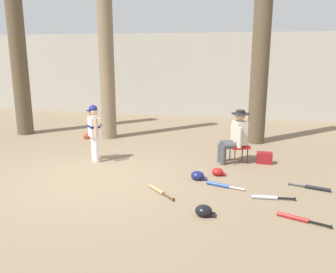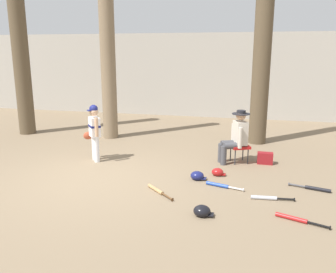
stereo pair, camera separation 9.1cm
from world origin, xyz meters
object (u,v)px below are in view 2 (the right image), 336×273
object	(u,v)px
bat_wood_tan	(157,190)
batting_helmet_black	(202,211)
bat_black_composite	(314,188)
tree_near_player	(108,53)
bat_aluminum_silver	(267,198)
seated_spectator	(236,135)
young_ballplayer	(94,129)
batting_helmet_red	(218,172)
tree_far_left	(19,37)
bat_red_barrel	(295,219)
folding_stool	(239,147)
tree_behind_spectator	(262,56)
bat_blue_youth	(220,185)
handbag_beside_stool	(265,158)
batting_helmet_navy	(197,176)

from	to	relation	value
bat_wood_tan	batting_helmet_black	distance (m)	1.18
bat_black_composite	tree_near_player	bearing A→B (deg)	150.71
bat_aluminum_silver	seated_spectator	bearing A→B (deg)	108.72
young_ballplayer	batting_helmet_red	distance (m)	2.95
tree_far_left	bat_wood_tan	bearing A→B (deg)	-34.92
tree_far_left	bat_red_barrel	xyz separation A→B (m)	(7.43, -4.17, -2.82)
tree_near_player	folding_stool	distance (m)	4.57
tree_behind_spectator	bat_blue_youth	bearing A→B (deg)	-100.53
handbag_beside_stool	bat_wood_tan	bearing A→B (deg)	-131.46
tree_behind_spectator	batting_helmet_navy	distance (m)	4.14
bat_blue_youth	tree_near_player	bearing A→B (deg)	137.89
tree_behind_spectator	batting_helmet_red	bearing A→B (deg)	-104.84
young_ballplayer	batting_helmet_black	distance (m)	3.64
tree_behind_spectator	bat_aluminum_silver	world-z (taller)	tree_behind_spectator
folding_stool	batting_helmet_black	xyz separation A→B (m)	(-0.42, -2.87, -0.29)
bat_red_barrel	bat_aluminum_silver	bearing A→B (deg)	118.86
bat_red_barrel	tree_behind_spectator	bearing A→B (deg)	96.94
bat_blue_youth	batting_helmet_black	distance (m)	1.27
bat_red_barrel	batting_helmet_black	bearing A→B (deg)	-173.37
bat_black_composite	batting_helmet_black	xyz separation A→B (m)	(-1.84, -1.51, 0.05)
bat_aluminum_silver	bat_black_composite	bearing A→B (deg)	37.25
tree_far_left	batting_helmet_black	xyz separation A→B (m)	(6.05, -4.33, -2.78)
bat_aluminum_silver	batting_helmet_red	world-z (taller)	batting_helmet_red
tree_near_player	batting_helmet_navy	bearing A→B (deg)	-43.55
bat_aluminum_silver	batting_helmet_black	world-z (taller)	batting_helmet_black
bat_blue_youth	seated_spectator	bearing A→B (deg)	83.73
tree_near_player	tree_far_left	distance (m)	2.74
tree_behind_spectator	young_ballplayer	world-z (taller)	tree_behind_spectator
tree_near_player	young_ballplayer	size ratio (longest dim) A/B	4.24
tree_behind_spectator	tree_far_left	bearing A→B (deg)	-175.98
bat_aluminum_silver	batting_helmet_red	bearing A→B (deg)	133.13
bat_wood_tan	batting_helmet_black	bearing A→B (deg)	-38.98
tree_far_left	batting_helmet_navy	bearing A→B (deg)	-25.87
young_ballplayer	tree_behind_spectator	bearing A→B (deg)	35.54
bat_red_barrel	batting_helmet_red	distance (m)	2.18
bat_aluminum_silver	batting_helmet_black	size ratio (longest dim) A/B	2.31
folding_stool	tree_far_left	size ratio (longest dim) A/B	0.08
young_ballplayer	bat_black_composite	xyz separation A→B (m)	(4.65, -0.71, -0.71)
bat_aluminum_silver	batting_helmet_red	xyz separation A→B (m)	(-0.95, 1.02, 0.04)
folding_stool	batting_helmet_red	size ratio (longest dim) A/B	1.86
young_ballplayer	folding_stool	world-z (taller)	young_ballplayer
batting_helmet_navy	batting_helmet_black	xyz separation A→B (m)	(0.32, -1.55, 0.00)
batting_helmet_black	batting_helmet_red	world-z (taller)	batting_helmet_black
bat_blue_youth	batting_helmet_red	bearing A→B (deg)	100.39
bat_black_composite	batting_helmet_red	xyz separation A→B (m)	(-1.80, 0.37, 0.04)
batting_helmet_navy	batting_helmet_black	world-z (taller)	batting_helmet_black
tree_near_player	batting_helmet_red	world-z (taller)	tree_near_player
batting_helmet_navy	bat_blue_youth	bearing A→B (deg)	-31.40
bat_blue_youth	bat_black_composite	xyz separation A→B (m)	(1.69, 0.26, 0.00)
tree_behind_spectator	batting_helmet_red	distance (m)	3.79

